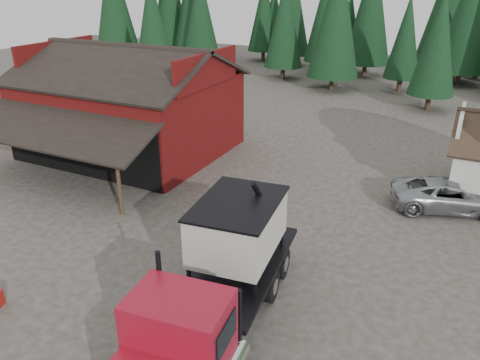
% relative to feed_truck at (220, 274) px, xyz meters
% --- Properties ---
extents(ground, '(120.00, 120.00, 0.00)m').
position_rel_feed_truck_xyz_m(ground, '(-2.85, 2.97, -2.16)').
color(ground, '#3F3A32').
rests_on(ground, ground).
extents(red_barn, '(12.80, 13.63, 7.18)m').
position_rel_feed_truck_xyz_m(red_barn, '(-13.85, 12.87, 0.53)').
color(red_barn, maroon).
rests_on(red_barn, ground).
extents(conifer_backdrop, '(76.00, 16.00, 16.00)m').
position_rel_feed_truck_xyz_m(conifer_backdrop, '(-2.85, 44.97, -2.16)').
color(conifer_backdrop, black).
rests_on(conifer_backdrop, ground).
extents(near_pine_a, '(4.40, 4.40, 11.40)m').
position_rel_feed_truck_xyz_m(near_pine_a, '(-24.85, 30.97, 4.23)').
color(near_pine_a, '#382619').
rests_on(near_pine_a, ground).
extents(near_pine_b, '(3.96, 3.96, 10.40)m').
position_rel_feed_truck_xyz_m(near_pine_b, '(3.15, 32.97, 3.72)').
color(near_pine_b, '#382619').
rests_on(near_pine_b, ground).
extents(near_pine_d, '(5.28, 5.28, 13.40)m').
position_rel_feed_truck_xyz_m(near_pine_d, '(-6.85, 36.97, 5.23)').
color(near_pine_d, '#382619').
rests_on(near_pine_d, ground).
extents(feed_truck, '(3.89, 10.50, 4.63)m').
position_rel_feed_truck_xyz_m(feed_truck, '(0.00, 0.00, 0.00)').
color(feed_truck, black).
rests_on(feed_truck, ground).
extents(silver_car, '(6.31, 4.33, 1.60)m').
position_rel_feed_truck_xyz_m(silver_car, '(6.33, 12.97, -1.36)').
color(silver_car, '#A0A3A7').
rests_on(silver_car, ground).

